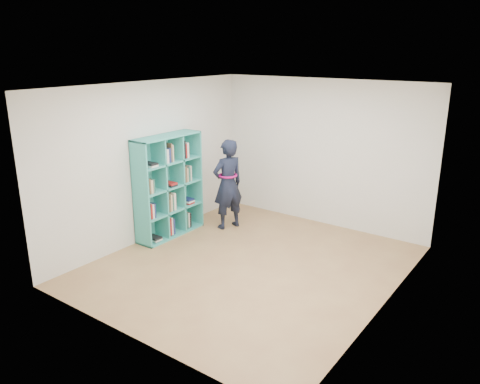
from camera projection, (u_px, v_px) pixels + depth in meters
The scene contains 9 objects.
floor at pixel (250, 265), 6.94m from camera, with size 4.50×4.50×0.00m, color #906541.
ceiling at pixel (251, 87), 6.17m from camera, with size 4.50×4.50×0.00m, color white.
wall_left at pixel (150, 162), 7.68m from camera, with size 0.02×4.50×2.60m, color silver.
wall_right at pixel (391, 209), 5.44m from camera, with size 0.02×4.50×2.60m, color silver.
wall_back at pixel (322, 153), 8.30m from camera, with size 4.00×0.02×2.60m, color silver.
wall_front at pixel (126, 229), 4.81m from camera, with size 4.00×0.02×2.60m, color silver.
bookshelf at pixel (167, 187), 7.87m from camera, with size 0.38×1.30×1.73m.
person at pixel (228, 184), 8.19m from camera, with size 0.56×0.68×1.60m.
smartphone at pixel (227, 176), 8.31m from camera, with size 0.02×0.08×0.12m.
Camera 1 is at (3.58, -5.20, 3.09)m, focal length 35.00 mm.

